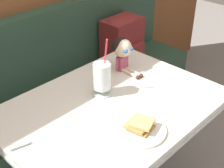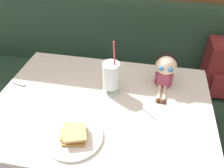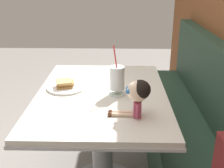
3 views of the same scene
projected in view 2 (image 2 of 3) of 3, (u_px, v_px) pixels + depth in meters
name	position (u px, v px, depth m)	size (l,w,h in m)	color
booth_bench	(120.00, 88.00, 1.88)	(2.60, 0.48, 1.00)	#233D2D
diner_table	(103.00, 128.00, 1.26)	(1.11, 0.81, 0.74)	silver
toast_plate	(74.00, 136.00, 0.96)	(0.25, 0.25, 0.06)	white
milkshake_glass	(111.00, 77.00, 1.14)	(0.10, 0.10, 0.32)	silver
butter_knife	(23.00, 85.00, 1.24)	(0.23, 0.08, 0.01)	silver
seated_doll	(166.00, 66.00, 1.17)	(0.12, 0.22, 0.20)	#B74C6B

